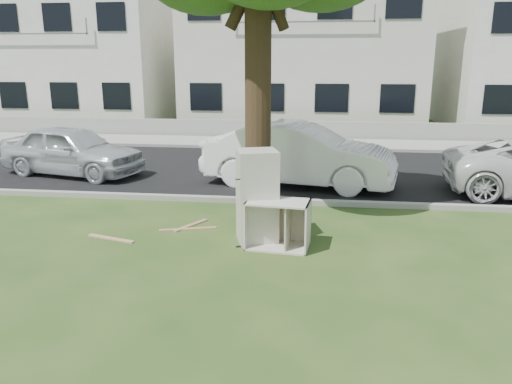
# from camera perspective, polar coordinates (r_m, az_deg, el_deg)

# --- Properties ---
(ground) EXTENTS (120.00, 120.00, 0.00)m
(ground) POSITION_cam_1_polar(r_m,az_deg,el_deg) (9.07, 1.37, -5.64)
(ground) COLOR #254418
(road) EXTENTS (120.00, 7.00, 0.01)m
(road) POSITION_cam_1_polar(r_m,az_deg,el_deg) (14.82, 3.70, 2.47)
(road) COLOR black
(road) RESTS_ON ground
(kerb_near) EXTENTS (120.00, 0.18, 0.12)m
(kerb_near) POSITION_cam_1_polar(r_m,az_deg,el_deg) (11.39, 2.60, -1.35)
(kerb_near) COLOR gray
(kerb_near) RESTS_ON ground
(kerb_far) EXTENTS (120.00, 0.18, 0.12)m
(kerb_far) POSITION_cam_1_polar(r_m,az_deg,el_deg) (18.30, 4.38, 4.82)
(kerb_far) COLOR gray
(kerb_far) RESTS_ON ground
(sidewalk) EXTENTS (120.00, 2.80, 0.01)m
(sidewalk) POSITION_cam_1_polar(r_m,az_deg,el_deg) (19.73, 4.59, 5.55)
(sidewalk) COLOR gray
(sidewalk) RESTS_ON ground
(low_wall) EXTENTS (120.00, 0.15, 0.70)m
(low_wall) POSITION_cam_1_polar(r_m,az_deg,el_deg) (21.26, 4.81, 7.16)
(low_wall) COLOR gray
(low_wall) RESTS_ON ground
(townhouse_left) EXTENTS (10.20, 8.16, 7.04)m
(townhouse_left) POSITION_cam_1_polar(r_m,az_deg,el_deg) (28.96, -19.90, 14.69)
(townhouse_left) COLOR white
(townhouse_left) RESTS_ON ground
(townhouse_center) EXTENTS (11.22, 8.16, 7.44)m
(townhouse_center) POSITION_cam_1_polar(r_m,az_deg,el_deg) (25.97, 5.45, 16.00)
(townhouse_center) COLOR silver
(townhouse_center) RESTS_ON ground
(fridge) EXTENTS (0.84, 0.80, 1.66)m
(fridge) POSITION_cam_1_polar(r_m,az_deg,el_deg) (8.86, 0.13, -0.49)
(fridge) COLOR beige
(fridge) RESTS_ON ground
(cabinet) EXTENTS (1.14, 0.78, 0.84)m
(cabinet) POSITION_cam_1_polar(r_m,az_deg,el_deg) (8.67, 2.53, -3.69)
(cabinet) COLOR beige
(cabinet) RESTS_ON ground
(plank_a) EXTENTS (1.08, 0.40, 0.02)m
(plank_a) POSITION_cam_1_polar(r_m,az_deg,el_deg) (9.76, -7.78, -4.20)
(plank_a) COLOR #A88251
(plank_a) RESTS_ON ground
(plank_b) EXTENTS (0.98, 0.38, 0.02)m
(plank_b) POSITION_cam_1_polar(r_m,az_deg,el_deg) (9.54, -16.24, -5.12)
(plank_b) COLOR tan
(plank_b) RESTS_ON ground
(plank_c) EXTENTS (0.53, 0.83, 0.02)m
(plank_c) POSITION_cam_1_polar(r_m,az_deg,el_deg) (9.97, -7.45, -3.78)
(plank_c) COLOR #A27E5A
(plank_c) RESTS_ON ground
(car_center) EXTENTS (5.16, 2.65, 1.62)m
(car_center) POSITION_cam_1_polar(r_m,az_deg,el_deg) (12.96, 4.93, 4.29)
(car_center) COLOR white
(car_center) RESTS_ON ground
(car_left) EXTENTS (4.42, 2.60, 1.41)m
(car_left) POSITION_cam_1_polar(r_m,az_deg,el_deg) (15.07, -20.27, 4.50)
(car_left) COLOR silver
(car_left) RESTS_ON ground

